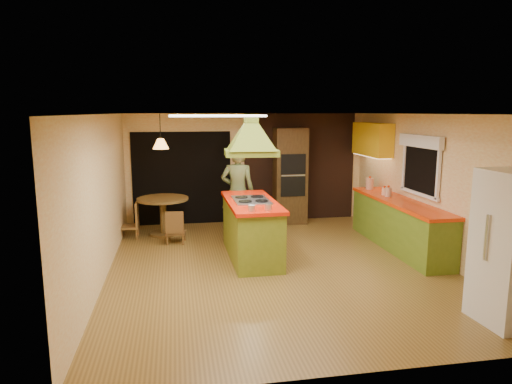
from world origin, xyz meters
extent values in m
plane|color=olive|center=(0.00, 0.00, 0.00)|extent=(6.50, 6.50, 0.00)
plane|color=beige|center=(0.00, 3.25, 1.25)|extent=(5.50, 0.00, 5.50)
plane|color=beige|center=(0.00, -3.25, 1.25)|extent=(5.50, 0.00, 5.50)
plane|color=beige|center=(-2.75, 0.00, 1.25)|extent=(0.00, 6.50, 6.50)
plane|color=beige|center=(2.75, 0.00, 1.25)|extent=(0.00, 6.50, 6.50)
plane|color=silver|center=(0.00, 0.00, 2.50)|extent=(6.50, 6.50, 0.00)
cube|color=#381E14|center=(1.25, 3.23, 1.25)|extent=(2.64, 0.03, 2.50)
cube|color=black|center=(-1.50, 3.23, 1.05)|extent=(2.20, 0.03, 2.10)
cube|color=olive|center=(2.45, 0.60, 0.43)|extent=(0.58, 3.00, 0.86)
cube|color=#E53807|center=(2.45, 0.60, 0.89)|extent=(0.62, 3.05, 0.06)
cube|color=yellow|center=(2.57, 2.20, 1.95)|extent=(0.34, 1.40, 0.70)
cube|color=black|center=(2.72, 0.40, 1.55)|extent=(0.03, 1.16, 0.96)
cube|color=white|center=(2.67, 0.40, 2.02)|extent=(0.10, 1.35, 0.22)
cube|color=white|center=(-1.10, -1.20, 2.48)|extent=(1.20, 0.60, 0.03)
cube|color=olive|center=(-0.36, 0.53, 0.48)|extent=(0.78, 1.98, 0.96)
cube|color=red|center=(-0.36, 0.53, 0.99)|extent=(0.85, 2.07, 0.06)
cube|color=silver|center=(-0.36, 0.53, 1.03)|extent=(0.61, 0.87, 0.02)
cube|color=olive|center=(-0.36, 0.53, 1.85)|extent=(0.93, 0.69, 0.11)
pyramid|color=olive|center=(-0.36, 0.53, 2.35)|extent=(0.93, 0.69, 0.45)
cube|color=olive|center=(-0.36, 0.53, 2.43)|extent=(0.22, 0.22, 0.15)
imported|color=#505B30|center=(-0.41, 1.91, 0.93)|extent=(0.77, 0.60, 1.87)
cube|color=#4C3418|center=(0.94, 2.95, 1.09)|extent=(0.74, 0.60, 2.18)
cube|color=black|center=(0.94, 2.65, 1.39)|extent=(0.56, 0.04, 0.45)
cube|color=black|center=(0.94, 2.65, 0.89)|extent=(0.56, 0.04, 0.45)
cylinder|color=brown|center=(-1.92, 2.32, 0.76)|extent=(1.05, 1.05, 0.05)
cylinder|color=brown|center=(-1.92, 2.32, 0.39)|extent=(0.14, 0.14, 0.74)
cylinder|color=brown|center=(-1.92, 2.32, 0.03)|extent=(0.59, 0.59, 0.05)
cone|color=#FF9E3F|center=(-1.92, 2.32, 1.90)|extent=(0.33, 0.33, 0.21)
cylinder|color=beige|center=(2.40, 1.85, 1.04)|extent=(0.17, 0.17, 0.23)
cylinder|color=beige|center=(2.40, 0.98, 1.01)|extent=(0.16, 0.16, 0.18)
cylinder|color=#FBE7CA|center=(2.40, 1.15, 0.99)|extent=(0.12, 0.12, 0.14)
camera|label=1|loc=(-1.64, -7.11, 2.54)|focal=32.00mm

